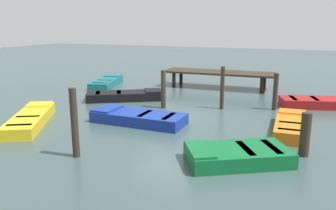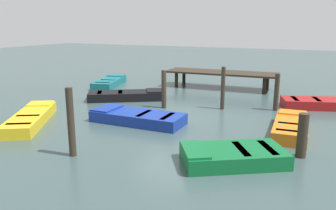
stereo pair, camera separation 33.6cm
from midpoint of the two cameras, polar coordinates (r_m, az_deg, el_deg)
ground_plane at (r=14.06m, az=-0.69°, el=-1.39°), size 80.00×80.00×0.00m
dock_segment at (r=19.71m, az=8.04°, el=5.31°), size 6.33×2.08×0.95m
rowboat_blue at (r=12.72m, az=-5.85°, el=-2.07°), size 3.50×1.35×0.46m
rowboat_teal at (r=20.60m, az=-10.75°, el=3.77°), size 2.02×3.58×0.46m
rowboat_orange at (r=12.31m, az=19.34°, el=-3.31°), size 1.21×3.08×0.46m
rowboat_green at (r=9.27m, az=10.52°, el=-8.24°), size 3.03×2.63×0.46m
rowboat_red at (r=16.44m, az=23.80°, el=0.41°), size 3.62×2.27×0.46m
rowboat_yellow at (r=13.49m, az=-22.81°, el=-2.17°), size 2.82×3.79×0.46m
rowboat_black at (r=16.63m, az=-7.79°, el=1.59°), size 3.70×2.89×0.46m
mooring_piling_near_right at (r=9.65m, az=-16.44°, el=-2.94°), size 0.20×0.20×1.95m
mooring_piling_mid_left at (r=14.76m, az=-1.44°, el=2.66°), size 0.21×0.21×1.68m
mooring_piling_far_right at (r=10.10m, az=21.22°, el=-4.65°), size 0.28×0.28×1.25m
mooring_piling_far_left at (r=14.77m, az=8.48°, el=2.86°), size 0.18×0.18×1.85m
mooring_piling_near_left at (r=15.12m, az=17.02°, el=2.15°), size 0.20×0.20×1.59m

